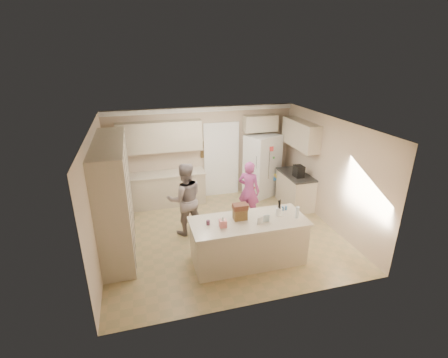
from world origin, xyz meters
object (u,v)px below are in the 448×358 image
object	(u,v)px
refrigerator	(262,165)
island_base	(248,242)
coffee_maker	(299,171)
teen_girl	(249,191)
dollhouse_body	(240,214)
teen_boy	(185,199)
tissue_box	(223,223)
utensil_crock	(279,212)

from	to	relation	value
refrigerator	island_base	xyz separation A→B (m)	(-1.49, -3.04, -0.46)
coffee_maker	island_base	distance (m)	2.87
teen_girl	refrigerator	bearing A→B (deg)	-83.94
refrigerator	island_base	world-z (taller)	refrigerator
dollhouse_body	teen_boy	xyz separation A→B (m)	(-0.87, 1.34, -0.18)
island_base	tissue_box	size ratio (longest dim) A/B	15.71
coffee_maker	tissue_box	bearing A→B (deg)	-142.43
refrigerator	island_base	size ratio (longest dim) A/B	0.82
utensil_crock	teen_boy	world-z (taller)	teen_boy
refrigerator	teen_girl	xyz separation A→B (m)	(-0.87, -1.31, -0.14)
coffee_maker	island_base	bearing A→B (deg)	-137.17
tissue_box	teen_boy	distance (m)	1.61
island_base	utensil_crock	size ratio (longest dim) A/B	14.67
coffee_maker	teen_girl	world-z (taller)	teen_girl
coffee_maker	teen_girl	size ratio (longest dim) A/B	0.20
island_base	teen_boy	distance (m)	1.81
refrigerator	teen_girl	size ratio (longest dim) A/B	1.19
coffee_maker	dollhouse_body	bearing A→B (deg)	-140.71
teen_boy	teen_girl	xyz separation A→B (m)	(1.64, 0.29, -0.10)
coffee_maker	dollhouse_body	world-z (taller)	coffee_maker
tissue_box	refrigerator	bearing A→B (deg)	57.03
island_base	utensil_crock	bearing A→B (deg)	4.40
coffee_maker	tissue_box	world-z (taller)	coffee_maker
utensil_crock	tissue_box	xyz separation A→B (m)	(-1.20, -0.15, -0.00)
refrigerator	teen_girl	bearing A→B (deg)	-147.10
refrigerator	tissue_box	world-z (taller)	refrigerator
island_base	teen_girl	xyz separation A→B (m)	(0.62, 1.73, 0.32)
dollhouse_body	teen_girl	xyz separation A→B (m)	(0.77, 1.63, -0.28)
refrigerator	teen_boy	size ratio (longest dim) A/B	1.05
tissue_box	dollhouse_body	distance (m)	0.45
tissue_box	teen_boy	xyz separation A→B (m)	(-0.47, 1.54, -0.14)
tissue_box	island_base	bearing A→B (deg)	10.30
utensil_crock	teen_girl	distance (m)	1.70
refrigerator	utensil_crock	size ratio (longest dim) A/B	12.00
refrigerator	coffee_maker	xyz separation A→B (m)	(0.56, -1.14, 0.17)
coffee_maker	teen_boy	distance (m)	3.11
coffee_maker	utensil_crock	size ratio (longest dim) A/B	2.00
teen_boy	teen_girl	world-z (taller)	teen_boy
refrigerator	utensil_crock	xyz separation A→B (m)	(-0.84, -2.99, 0.10)
utensil_crock	dollhouse_body	bearing A→B (deg)	176.42
island_base	teen_girl	distance (m)	1.86
coffee_maker	teen_girl	distance (m)	1.47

